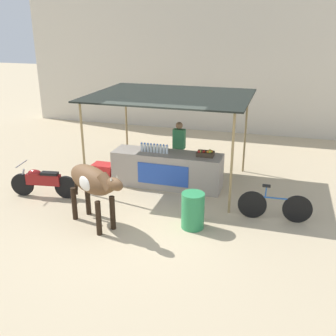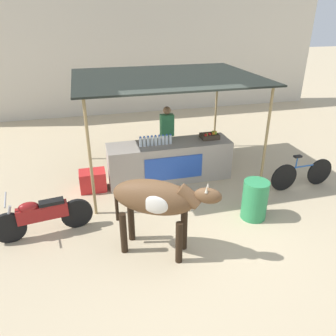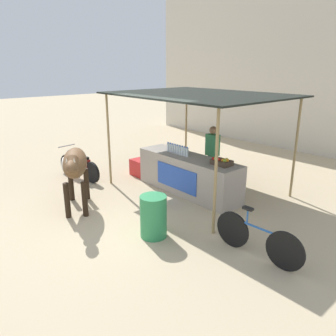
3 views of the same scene
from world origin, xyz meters
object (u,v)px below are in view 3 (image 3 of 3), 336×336
(stall_counter, at_px, (188,174))
(vendor_behind_counter, at_px, (212,156))
(water_barrel, at_px, (153,216))
(motorcycle_parked, at_px, (78,164))
(cooler_box, at_px, (141,168))
(fruit_crate, at_px, (222,162))
(bicycle_leaning, at_px, (257,238))
(cow, at_px, (75,165))

(stall_counter, relative_size, vendor_behind_counter, 1.82)
(stall_counter, height_order, water_barrel, stall_counter)
(motorcycle_parked, bearing_deg, cooler_box, 56.82)
(stall_counter, distance_m, fruit_crate, 1.19)
(stall_counter, relative_size, bicycle_leaning, 1.81)
(stall_counter, relative_size, fruit_crate, 6.82)
(fruit_crate, bearing_deg, stall_counter, -177.60)
(stall_counter, bearing_deg, cow, -109.12)
(bicycle_leaning, bearing_deg, fruit_crate, 146.07)
(cow, height_order, motorcycle_parked, cow)
(motorcycle_parked, relative_size, bicycle_leaning, 1.08)
(bicycle_leaning, bearing_deg, vendor_behind_counter, 144.79)
(water_barrel, bearing_deg, bicycle_leaning, 27.07)
(motorcycle_parked, bearing_deg, bicycle_leaning, 3.82)
(cooler_box, bearing_deg, water_barrel, -32.68)
(fruit_crate, xyz_separation_m, bicycle_leaning, (1.87, -1.26, -0.69))
(cooler_box, distance_m, water_barrel, 3.69)
(vendor_behind_counter, relative_size, motorcycle_parked, 0.92)
(cooler_box, height_order, motorcycle_parked, motorcycle_parked)
(cow, bearing_deg, vendor_behind_counter, 72.88)
(fruit_crate, height_order, bicycle_leaning, fruit_crate)
(vendor_behind_counter, distance_m, cow, 3.52)
(cooler_box, height_order, cow, cow)
(water_barrel, bearing_deg, stall_counter, 120.28)
(bicycle_leaning, bearing_deg, cow, -160.04)
(water_barrel, relative_size, motorcycle_parked, 0.46)
(cow, relative_size, bicycle_leaning, 1.06)
(fruit_crate, height_order, motorcycle_parked, fruit_crate)
(cooler_box, distance_m, motorcycle_parked, 1.81)
(stall_counter, bearing_deg, vendor_behind_counter, 80.11)
(cooler_box, height_order, bicycle_leaning, bicycle_leaning)
(fruit_crate, xyz_separation_m, water_barrel, (0.17, -2.13, -0.62))
(cow, bearing_deg, stall_counter, 70.88)
(vendor_behind_counter, height_order, motorcycle_parked, vendor_behind_counter)
(cooler_box, bearing_deg, motorcycle_parked, -123.18)
(water_barrel, xyz_separation_m, motorcycle_parked, (-4.09, 0.48, 0.02))
(vendor_behind_counter, relative_size, water_barrel, 2.01)
(motorcycle_parked, bearing_deg, fruit_crate, 22.81)
(stall_counter, xyz_separation_m, vendor_behind_counter, (0.13, 0.75, 0.37))
(vendor_behind_counter, bearing_deg, stall_counter, -99.89)
(cooler_box, relative_size, bicycle_leaning, 0.36)
(fruit_crate, height_order, water_barrel, fruit_crate)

